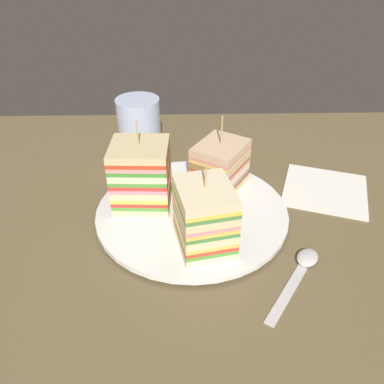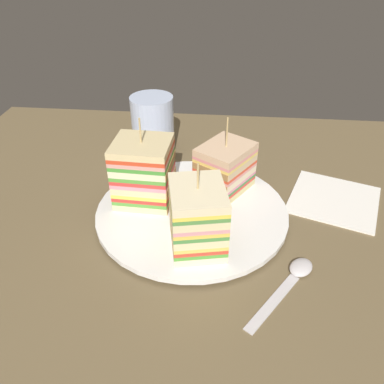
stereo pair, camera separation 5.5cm
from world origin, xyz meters
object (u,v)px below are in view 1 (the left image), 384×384
at_px(sandwich_wedge_0, 220,166).
at_px(sandwich_wedge_2, 205,217).
at_px(napkin, 325,189).
at_px(plate, 192,212).
at_px(drinking_glass, 140,132).
at_px(sandwich_wedge_1, 141,175).
at_px(spoon, 303,266).
at_px(chip_pile, 201,207).

distance_m(sandwich_wedge_0, sandwich_wedge_2, 0.14).
bearing_deg(sandwich_wedge_2, napkin, -68.20).
relative_size(plate, drinking_glass, 2.57).
bearing_deg(sandwich_wedge_2, sandwich_wedge_0, -24.68).
xyz_separation_m(plate, sandwich_wedge_1, (0.07, -0.02, 0.05)).
relative_size(plate, sandwich_wedge_0, 2.34).
bearing_deg(plate, spoon, 141.20).
relative_size(napkin, drinking_glass, 1.18).
relative_size(plate, sandwich_wedge_1, 2.13).
bearing_deg(drinking_glass, chip_pile, 117.61).
relative_size(sandwich_wedge_2, drinking_glass, 1.11).
bearing_deg(drinking_glass, sandwich_wedge_2, 111.62).
xyz_separation_m(chip_pile, spoon, (-0.12, 0.10, -0.02)).
height_order(plate, sandwich_wedge_1, sandwich_wedge_1).
height_order(sandwich_wedge_0, drinking_glass, sandwich_wedge_0).
relative_size(plate, napkin, 2.17).
xyz_separation_m(plate, spoon, (-0.13, 0.11, -0.00)).
distance_m(plate, drinking_glass, 0.21).
relative_size(spoon, drinking_glass, 1.13).
bearing_deg(sandwich_wedge_2, sandwich_wedge_1, 30.83).
relative_size(sandwich_wedge_1, napkin, 1.02).
bearing_deg(plate, chip_pile, 147.72).
bearing_deg(spoon, plate, 86.02).
xyz_separation_m(sandwich_wedge_1, chip_pile, (-0.08, 0.03, -0.04)).
height_order(plate, chip_pile, chip_pile).
bearing_deg(sandwich_wedge_0, napkin, 123.32).
relative_size(sandwich_wedge_2, spoon, 0.99).
height_order(sandwich_wedge_1, chip_pile, sandwich_wedge_1).
bearing_deg(sandwich_wedge_0, spoon, 61.09).
bearing_deg(chip_pile, napkin, -161.02).
distance_m(spoon, drinking_glass, 0.37).
relative_size(sandwich_wedge_0, chip_pile, 1.71).
distance_m(sandwich_wedge_2, chip_pile, 0.07).
bearing_deg(chip_pile, drinking_glass, -62.39).
relative_size(chip_pile, spoon, 0.57).
xyz_separation_m(plate, sandwich_wedge_0, (-0.04, -0.06, 0.04)).
relative_size(sandwich_wedge_1, drinking_glass, 1.21).
bearing_deg(sandwich_wedge_0, drinking_glass, -101.11).
distance_m(sandwich_wedge_0, sandwich_wedge_1, 0.12).
xyz_separation_m(sandwich_wedge_1, napkin, (-0.29, -0.04, -0.06)).
height_order(plate, drinking_glass, drinking_glass).
relative_size(sandwich_wedge_1, sandwich_wedge_2, 1.08).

